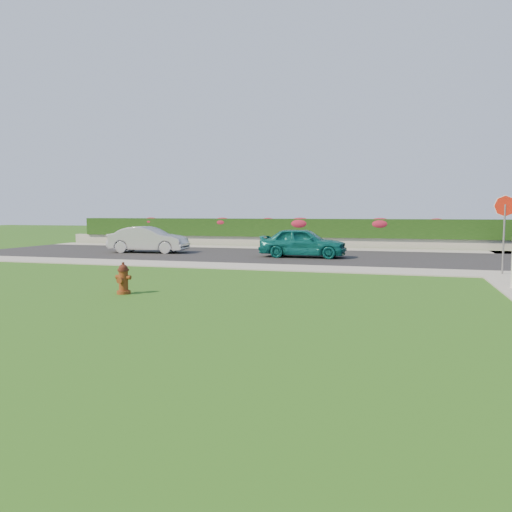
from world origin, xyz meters
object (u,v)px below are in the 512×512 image
(fire_hydrant, at_px, (123,279))
(sedan_silver, at_px, (148,240))
(stop_sign, at_px, (505,215))
(sedan_teal, at_px, (303,242))

(fire_hydrant, distance_m, sedan_silver, 12.92)
(fire_hydrant, height_order, sedan_silver, sedan_silver)
(stop_sign, bearing_deg, sedan_silver, 178.64)
(sedan_teal, xyz_separation_m, sedan_silver, (-8.08, 0.42, -0.01))
(fire_hydrant, xyz_separation_m, stop_sign, (10.08, 6.92, 1.60))
(sedan_teal, bearing_deg, fire_hydrant, 167.22)
(sedan_teal, xyz_separation_m, stop_sign, (7.56, -4.31, 1.27))
(sedan_teal, relative_size, sedan_silver, 0.99)
(fire_hydrant, distance_m, sedan_teal, 11.51)
(fire_hydrant, relative_size, sedan_teal, 0.21)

